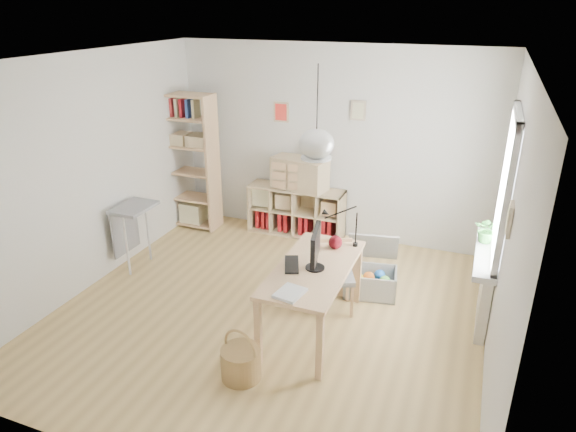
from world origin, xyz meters
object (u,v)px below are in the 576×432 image
(storage_chest, at_px, (371,276))
(drawer_chest, at_px, (300,174))
(desk, at_px, (314,275))
(tall_bookshelf, at_px, (189,156))
(cube_shelf, at_px, (296,214))
(monitor, at_px, (315,247))
(chair, at_px, (335,271))

(storage_chest, xyz_separation_m, drawer_chest, (-1.34, 1.20, 0.74))
(desk, height_order, tall_bookshelf, tall_bookshelf)
(desk, relative_size, cube_shelf, 1.07)
(storage_chest, relative_size, drawer_chest, 0.98)
(storage_chest, xyz_separation_m, monitor, (-0.37, -1.02, 0.78))
(tall_bookshelf, relative_size, drawer_chest, 2.57)
(desk, distance_m, chair, 0.56)
(cube_shelf, bearing_deg, drawer_chest, -28.95)
(cube_shelf, bearing_deg, desk, -65.39)
(cube_shelf, xyz_separation_m, chair, (1.10, -1.72, 0.15))
(chair, bearing_deg, monitor, -119.17)
(cube_shelf, distance_m, storage_chest, 1.89)
(storage_chest, bearing_deg, monitor, -119.80)
(chair, height_order, monitor, monitor)
(storage_chest, bearing_deg, chair, -133.04)
(desk, xyz_separation_m, drawer_chest, (-0.95, 2.19, 0.29))
(desk, distance_m, storage_chest, 1.16)
(monitor, xyz_separation_m, drawer_chest, (-0.97, 2.22, -0.04))
(desk, relative_size, storage_chest, 1.96)
(monitor, bearing_deg, storage_chest, 58.44)
(cube_shelf, relative_size, storage_chest, 1.83)
(desk, xyz_separation_m, chair, (0.08, 0.51, -0.21))
(desk, bearing_deg, monitor, -54.54)
(drawer_chest, bearing_deg, cube_shelf, 162.45)
(monitor, bearing_deg, tall_bookshelf, 131.11)
(cube_shelf, relative_size, drawer_chest, 1.80)
(desk, height_order, monitor, monitor)
(tall_bookshelf, relative_size, storage_chest, 2.61)
(cube_shelf, height_order, tall_bookshelf, tall_bookshelf)
(tall_bookshelf, relative_size, chair, 2.54)
(chair, distance_m, monitor, 0.76)
(desk, xyz_separation_m, cube_shelf, (-1.02, 2.23, -0.36))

